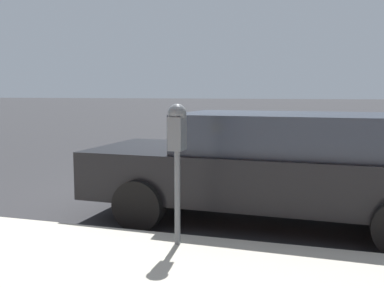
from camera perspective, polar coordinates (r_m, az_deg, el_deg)
name	(u,v)px	position (r m, az deg, el deg)	size (l,w,h in m)	color
ground_plane	(203,199)	(7.24, 1.36, -7.05)	(220.00, 220.00, 0.00)	#2B2B2D
parking_meter	(177,138)	(4.53, -1.90, 0.76)	(0.21, 0.19, 1.45)	#4C5156
car_black	(276,165)	(5.96, 10.56, -2.59)	(2.14, 4.85, 1.44)	black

